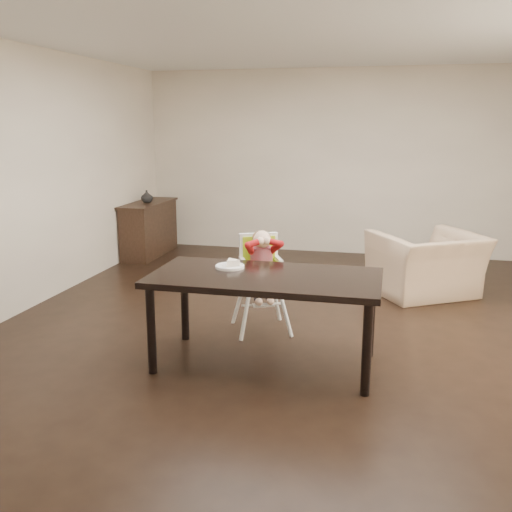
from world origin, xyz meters
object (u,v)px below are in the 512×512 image
(dining_table, at_px, (265,285))
(sideboard, at_px, (149,229))
(armchair, at_px, (427,254))
(high_chair, at_px, (261,260))

(dining_table, height_order, sideboard, sideboard)
(dining_table, bearing_deg, armchair, 59.32)
(dining_table, distance_m, high_chair, 0.81)
(armchair, bearing_deg, dining_table, 27.68)
(armchair, distance_m, sideboard, 4.06)
(sideboard, bearing_deg, high_chair, -49.40)
(dining_table, xyz_separation_m, high_chair, (-0.21, 0.78, 0.01))
(dining_table, height_order, armchair, armchair)
(high_chair, distance_m, armchair, 2.20)
(sideboard, bearing_deg, armchair, -16.84)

